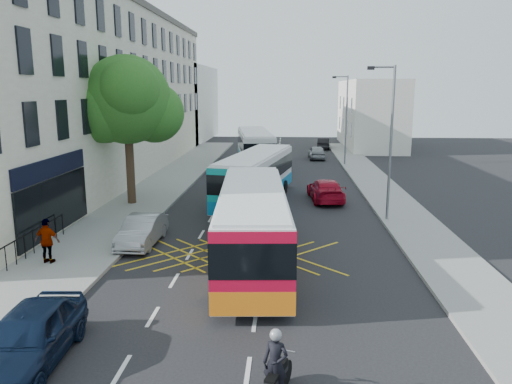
% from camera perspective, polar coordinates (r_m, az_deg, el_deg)
% --- Properties ---
extents(ground, '(120.00, 120.00, 0.00)m').
position_cam_1_polar(ground, '(15.84, -0.11, -14.39)').
color(ground, black).
rests_on(ground, ground).
extents(pavement_left, '(5.00, 70.00, 0.15)m').
position_cam_1_polar(pavement_left, '(31.44, -13.97, -1.32)').
color(pavement_left, gray).
rests_on(pavement_left, ground).
extents(pavement_right, '(3.00, 70.00, 0.15)m').
position_cam_1_polar(pavement_right, '(30.71, 15.84, -1.72)').
color(pavement_right, gray).
rests_on(pavement_right, ground).
extents(terrace_main, '(8.30, 45.00, 13.50)m').
position_cam_1_polar(terrace_main, '(41.46, -17.87, 10.86)').
color(terrace_main, beige).
rests_on(terrace_main, ground).
extents(terrace_far, '(8.00, 20.00, 10.00)m').
position_cam_1_polar(terrace_far, '(70.81, -8.76, 9.97)').
color(terrace_far, silver).
rests_on(terrace_far, ground).
extents(building_right, '(6.00, 18.00, 8.00)m').
position_cam_1_polar(building_right, '(63.08, 12.89, 8.71)').
color(building_right, silver).
rests_on(building_right, ground).
extents(street_tree, '(6.30, 5.70, 8.80)m').
position_cam_1_polar(street_tree, '(30.65, -14.59, 10.07)').
color(street_tree, '#382619').
rests_on(street_tree, pavement_left).
extents(lamp_near, '(1.45, 0.15, 8.00)m').
position_cam_1_polar(lamp_near, '(26.83, 14.98, 6.28)').
color(lamp_near, slate).
rests_on(lamp_near, pavement_right).
extents(lamp_far, '(1.45, 0.15, 8.00)m').
position_cam_1_polar(lamp_far, '(46.56, 10.17, 8.62)').
color(lamp_far, slate).
rests_on(lamp_far, pavement_right).
extents(railings, '(0.08, 5.60, 1.14)m').
position_cam_1_polar(railings, '(23.06, -24.12, -5.07)').
color(railings, black).
rests_on(railings, pavement_left).
extents(bus_near, '(3.34, 11.28, 3.13)m').
position_cam_1_polar(bus_near, '(19.93, -0.39, -3.77)').
color(bus_near, silver).
rests_on(bus_near, ground).
extents(bus_mid, '(4.59, 11.17, 3.06)m').
position_cam_1_polar(bus_mid, '(31.14, -0.03, 1.79)').
color(bus_mid, silver).
rests_on(bus_mid, ground).
extents(bus_far, '(4.23, 11.82, 3.25)m').
position_cam_1_polar(bus_far, '(45.53, -0.11, 5.07)').
color(bus_far, silver).
rests_on(bus_far, ground).
extents(motorbike, '(0.81, 1.93, 1.78)m').
position_cam_1_polar(motorbike, '(11.87, 2.28, -19.39)').
color(motorbike, black).
rests_on(motorbike, ground).
extents(parked_car_blue, '(2.05, 4.59, 1.53)m').
position_cam_1_polar(parked_car_blue, '(14.46, -24.49, -14.80)').
color(parked_car_blue, '#0C1932').
rests_on(parked_car_blue, ground).
extents(parked_car_silver, '(1.49, 4.05, 1.33)m').
position_cam_1_polar(parked_car_silver, '(23.27, -12.88, -4.32)').
color(parked_car_silver, '#9A9CA1').
rests_on(parked_car_silver, ground).
extents(red_hatchback, '(2.34, 4.92, 1.38)m').
position_cam_1_polar(red_hatchback, '(31.87, 7.95, 0.23)').
color(red_hatchback, '#A3071D').
rests_on(red_hatchback, ground).
extents(distant_car_grey, '(2.28, 4.65, 1.27)m').
position_cam_1_polar(distant_car_grey, '(52.95, 1.87, 4.82)').
color(distant_car_grey, '#393A3F').
rests_on(distant_car_grey, ground).
extents(distant_car_silver, '(1.71, 4.01, 1.35)m').
position_cam_1_polar(distant_car_silver, '(51.00, 6.96, 4.52)').
color(distant_car_silver, '#929699').
rests_on(distant_car_silver, ground).
extents(distant_car_dark, '(1.76, 4.06, 1.30)m').
position_cam_1_polar(distant_car_dark, '(59.89, 7.74, 5.53)').
color(distant_car_dark, black).
rests_on(distant_car_dark, ground).
extents(pedestrian_far, '(1.11, 0.59, 1.81)m').
position_cam_1_polar(pedestrian_far, '(21.51, -22.75, -5.18)').
color(pedestrian_far, gray).
rests_on(pedestrian_far, pavement_left).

